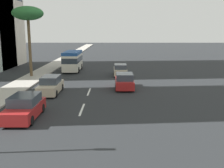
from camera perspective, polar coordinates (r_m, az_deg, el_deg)
The scene contains 10 objects.
ground_plane at distance 36.98m, azimuth -3.49°, elevation 2.03°, with size 198.00×198.00×0.00m, color #26282B.
sidewalk_right at distance 38.29m, azimuth -15.34°, elevation 2.08°, with size 162.00×3.00×0.15m, color #B2ADA3.
lane_stripe_mid at distance 20.78m, azimuth -6.46°, elevation -5.44°, with size 3.20×0.16×0.01m, color silver.
lane_stripe_far at distance 26.62m, azimuth -4.96°, elevation -1.66°, with size 3.20×0.16×0.01m, color silver.
car_lead at distance 26.43m, azimuth -12.98°, elevation -0.28°, with size 4.63×1.81×1.67m.
car_second at distance 27.86m, azimuth 2.68°, elevation 0.56°, with size 4.19×1.93×1.63m.
car_third at distance 36.24m, azimuth 1.80°, elevation 3.02°, with size 4.27×1.83×1.53m.
car_fourth at distance 19.46m, azimuth -18.21°, elevation -4.78°, with size 4.49×1.95×1.62m.
minibus_fifth at distance 40.50m, azimuth -8.41°, elevation 5.05°, with size 6.45×2.35×2.95m.
palm_tree at distance 36.13m, azimuth -17.58°, elevation 14.01°, with size 3.90×3.90×8.86m.
Camera 1 is at (-4.91, -2.42, 5.99)m, focal length 42.70 mm.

